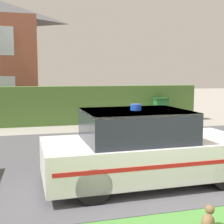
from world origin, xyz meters
TOP-DOWN VIEW (x-y plane):
  - road_strip at (0.00, 4.55)m, footprint 28.00×6.91m
  - garden_hedge at (-0.17, 9.97)m, footprint 10.20×0.56m
  - police_car at (-0.23, 2.48)m, footprint 3.95×1.78m
  - cat at (-0.04, 0.51)m, footprint 0.36×0.30m
  - wheelie_bin at (3.14, 9.33)m, footprint 0.59×0.64m

SIDE VIEW (x-z plane):
  - road_strip at x=0.00m, z-range 0.00..0.01m
  - cat at x=-0.04m, z-range -0.03..0.29m
  - wheelie_bin at x=3.14m, z-range 0.00..1.10m
  - police_car at x=-0.23m, z-range -0.08..1.43m
  - garden_hedge at x=-0.17m, z-range 0.00..1.60m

